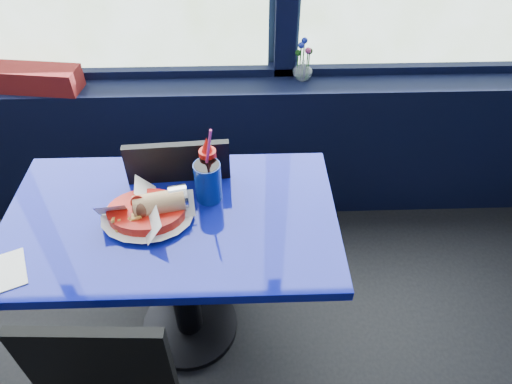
% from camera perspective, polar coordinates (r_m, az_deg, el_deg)
% --- Properties ---
extents(window_sill, '(5.00, 0.26, 0.80)m').
position_cam_1_polar(window_sill, '(2.60, -14.24, 5.32)').
color(window_sill, black).
rests_on(window_sill, ground).
extents(near_table, '(1.20, 0.70, 0.75)m').
position_cam_1_polar(near_table, '(1.81, -9.92, -7.00)').
color(near_table, black).
rests_on(near_table, ground).
extents(chair_near_back, '(0.44, 0.45, 0.92)m').
position_cam_1_polar(chair_near_back, '(2.05, -8.25, -0.88)').
color(chair_near_back, black).
rests_on(chair_near_back, ground).
extents(planter_box, '(0.57, 0.21, 0.11)m').
position_cam_1_polar(planter_box, '(2.50, -27.22, 12.57)').
color(planter_box, maroon).
rests_on(planter_box, window_sill).
extents(flower_vase, '(0.13, 0.13, 0.21)m').
position_cam_1_polar(flower_vase, '(2.32, 5.90, 15.24)').
color(flower_vase, silver).
rests_on(flower_vase, window_sill).
extents(food_basket, '(0.33, 0.33, 0.11)m').
position_cam_1_polar(food_basket, '(1.65, -13.30, -2.30)').
color(food_basket, red).
rests_on(food_basket, near_table).
extents(ketchup_bottle, '(0.06, 0.06, 0.24)m').
position_cam_1_polar(ketchup_bottle, '(1.70, -5.93, 3.17)').
color(ketchup_bottle, red).
rests_on(ketchup_bottle, near_table).
extents(soda_cup, '(0.10, 0.10, 0.33)m').
position_cam_1_polar(soda_cup, '(1.67, -6.02, 1.41)').
color(soda_cup, navy).
rests_on(soda_cup, near_table).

